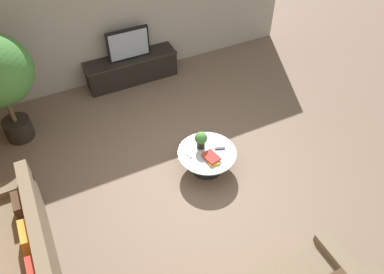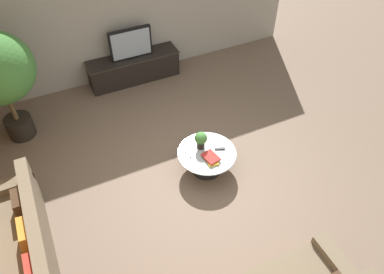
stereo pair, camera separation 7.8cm
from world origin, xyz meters
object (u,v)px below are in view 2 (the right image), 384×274
(media_console, at_px, (134,68))
(coffee_table, at_px, (207,157))
(couch_by_wall, at_px, (21,252))
(television, at_px, (131,44))
(potted_plant_tabletop, at_px, (201,139))

(media_console, distance_m, coffee_table, 2.89)
(media_console, height_order, couch_by_wall, couch_by_wall)
(media_console, xyz_separation_m, coffee_table, (0.26, -2.87, -0.02))
(television, distance_m, potted_plant_tabletop, 2.75)
(media_console, xyz_separation_m, television, (-0.00, -0.00, 0.57))
(media_console, relative_size, potted_plant_tabletop, 6.20)
(potted_plant_tabletop, bearing_deg, couch_by_wall, -168.07)
(media_console, distance_m, television, 0.57)
(couch_by_wall, relative_size, potted_plant_tabletop, 7.20)
(television, xyz_separation_m, coffee_table, (0.26, -2.87, -0.58))
(coffee_table, bearing_deg, media_console, 95.11)
(media_console, height_order, potted_plant_tabletop, potted_plant_tabletop)
(potted_plant_tabletop, bearing_deg, media_console, 94.52)
(couch_by_wall, bearing_deg, potted_plant_tabletop, 101.93)
(couch_by_wall, distance_m, potted_plant_tabletop, 2.96)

